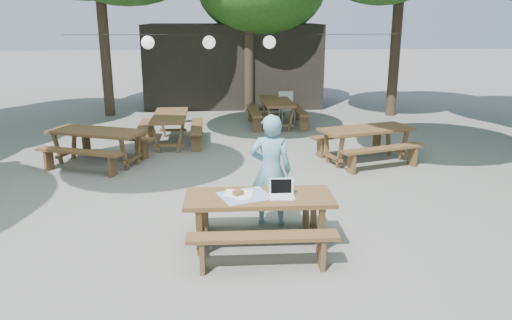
{
  "coord_description": "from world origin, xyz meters",
  "views": [
    {
      "loc": [
        0.23,
        -7.54,
        3.09
      ],
      "look_at": [
        0.65,
        -0.55,
        1.05
      ],
      "focal_mm": 35.0,
      "sensor_mm": 36.0,
      "label": 1
    }
  ],
  "objects_px": {
    "woman": "(271,170)",
    "plastic_chair": "(287,114)",
    "main_picnic_table": "(259,221)",
    "picnic_table_nw": "(98,147)"
  },
  "relations": [
    {
      "from": "main_picnic_table",
      "to": "picnic_table_nw",
      "type": "relative_size",
      "value": 0.86
    },
    {
      "from": "plastic_chair",
      "to": "woman",
      "type": "bearing_deg",
      "value": -104.75
    },
    {
      "from": "woman",
      "to": "plastic_chair",
      "type": "xyz_separation_m",
      "value": [
        1.16,
        7.53,
        -0.6
      ]
    },
    {
      "from": "main_picnic_table",
      "to": "picnic_table_nw",
      "type": "height_order",
      "value": "same"
    },
    {
      "from": "picnic_table_nw",
      "to": "plastic_chair",
      "type": "xyz_separation_m",
      "value": [
        4.56,
        4.15,
        -0.13
      ]
    },
    {
      "from": "picnic_table_nw",
      "to": "woman",
      "type": "relative_size",
      "value": 1.36
    },
    {
      "from": "woman",
      "to": "plastic_chair",
      "type": "relative_size",
      "value": 1.9
    },
    {
      "from": "main_picnic_table",
      "to": "woman",
      "type": "height_order",
      "value": "woman"
    },
    {
      "from": "woman",
      "to": "plastic_chair",
      "type": "bearing_deg",
      "value": -89.63
    },
    {
      "from": "main_picnic_table",
      "to": "picnic_table_nw",
      "type": "bearing_deg",
      "value": 127.21
    }
  ]
}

